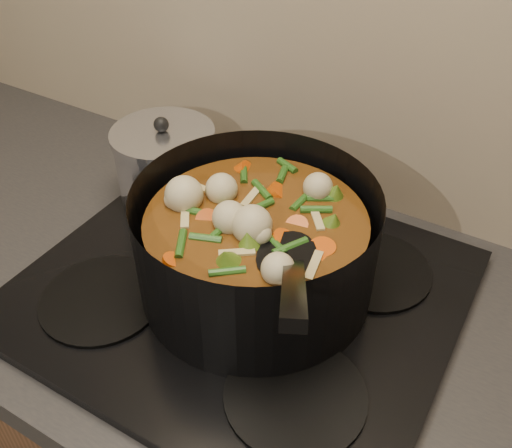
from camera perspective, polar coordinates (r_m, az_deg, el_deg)
The scene contains 3 objects.
stovetop at distance 0.87m, azimuth -1.51°, elevation -6.55°, with size 0.62×0.54×0.03m.
stockpot at distance 0.81m, azimuth 0.03°, elevation -2.27°, with size 0.42×0.45×0.25m.
saucepan at distance 1.03m, azimuth -9.04°, elevation 6.23°, with size 0.18×0.18×0.15m.
Camera 1 is at (0.33, 1.42, 1.55)m, focal length 40.00 mm.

